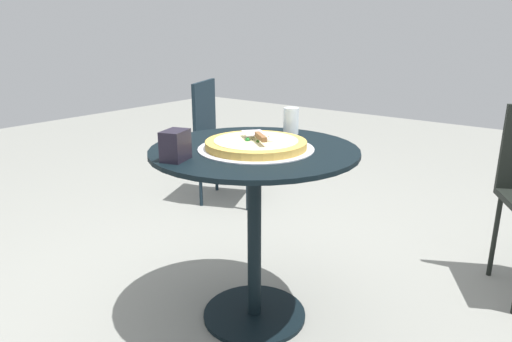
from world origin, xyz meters
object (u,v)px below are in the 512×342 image
napkin_dispenser (175,145)px  patio_chair_near (220,133)px  pizza_on_tray (256,145)px  pizza_server (257,135)px  drinking_cup (291,121)px  patio_table (254,197)px

napkin_dispenser → patio_chair_near: bearing=-161.3°
pizza_on_tray → pizza_server: pizza_server is taller
pizza_server → drinking_cup: drinking_cup is taller
pizza_server → patio_chair_near: (-1.03, -1.13, -0.32)m
drinking_cup → napkin_dispenser: (0.61, -0.08, -0.00)m
napkin_dispenser → patio_chair_near: size_ratio=0.13×
drinking_cup → patio_table: bearing=5.9°
pizza_server → drinking_cup: (-0.32, -0.06, -0.00)m
patio_table → drinking_cup: bearing=-174.1°
patio_table → patio_chair_near: bearing=-132.5°
patio_table → pizza_on_tray: 0.22m
pizza_on_tray → patio_chair_near: 1.53m
patio_table → pizza_server: 0.26m
pizza_on_tray → patio_chair_near: size_ratio=0.53×
pizza_on_tray → napkin_dispenser: size_ratio=4.19×
patio_chair_near → drinking_cup: bearing=56.6°
pizza_server → patio_chair_near: size_ratio=0.23×
drinking_cup → pizza_on_tray: bearing=8.5°
patio_chair_near → pizza_on_tray: bearing=47.6°
drinking_cup → patio_chair_near: drinking_cup is taller
pizza_on_tray → pizza_server: 0.05m
patio_table → pizza_server: (0.02, 0.03, 0.26)m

